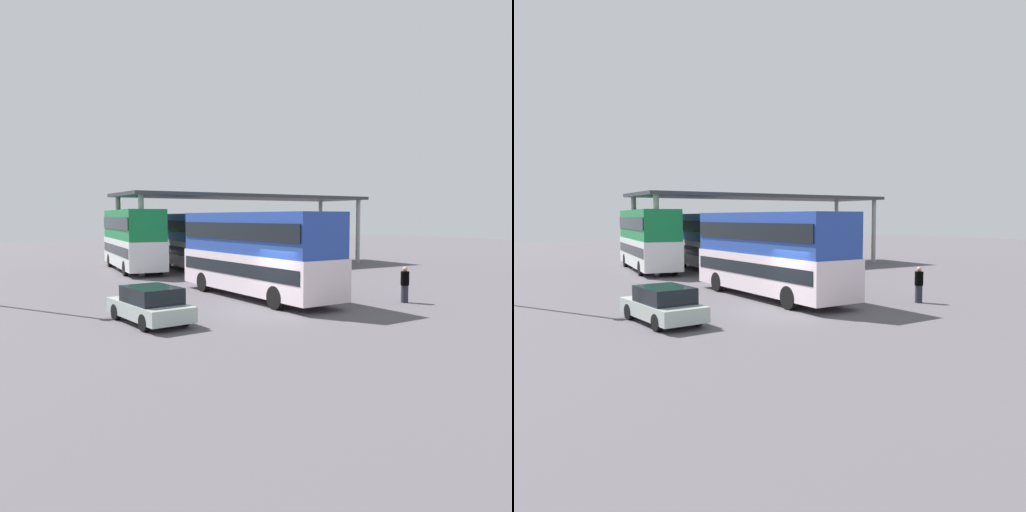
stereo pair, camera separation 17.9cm
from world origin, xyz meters
TOP-DOWN VIEW (x-y plane):
  - ground_plane at (0.00, 0.00)m, footprint 140.00×140.00m
  - double_decker_main at (1.23, 3.51)m, footprint 3.61×10.47m
  - parked_hatchback at (-4.99, 0.02)m, footprint 2.32×4.24m
  - double_decker_near_canopy at (-0.77, 18.80)m, footprint 3.22×10.98m
  - double_decker_mid_row at (3.20, 16.32)m, footprint 2.75×10.41m
  - depot_canopy at (8.23, 18.28)m, footprint 20.61×7.55m
  - pedestrian_waiting at (6.46, -0.98)m, footprint 0.38×0.38m

SIDE VIEW (x-z plane):
  - ground_plane at x=0.00m, z-range 0.00..0.00m
  - parked_hatchback at x=-4.99m, z-range 0.00..1.35m
  - pedestrian_waiting at x=6.46m, z-range -0.01..1.63m
  - double_decker_main at x=1.23m, z-range 0.20..4.29m
  - double_decker_mid_row at x=3.20m, z-range 0.20..4.31m
  - double_decker_near_canopy at x=-0.77m, z-range 0.21..4.58m
  - depot_canopy at x=8.23m, z-range 2.44..8.02m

